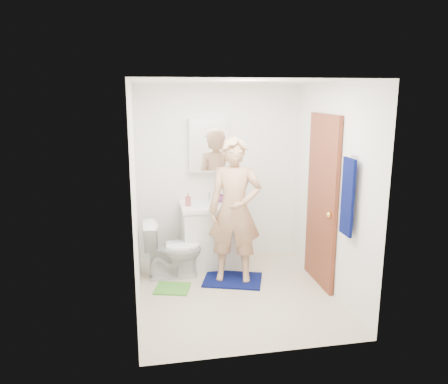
# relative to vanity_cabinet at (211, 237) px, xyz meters

# --- Properties ---
(floor) EXTENTS (2.20, 2.40, 0.02)m
(floor) POSITION_rel_vanity_cabinet_xyz_m (0.15, -0.91, -0.41)
(floor) COLOR beige
(floor) RESTS_ON ground
(ceiling) EXTENTS (2.20, 2.40, 0.02)m
(ceiling) POSITION_rel_vanity_cabinet_xyz_m (0.15, -0.91, 2.01)
(ceiling) COLOR white
(ceiling) RESTS_ON ground
(wall_back) EXTENTS (2.20, 0.02, 2.40)m
(wall_back) POSITION_rel_vanity_cabinet_xyz_m (0.15, 0.30, 0.80)
(wall_back) COLOR white
(wall_back) RESTS_ON ground
(wall_front) EXTENTS (2.20, 0.02, 2.40)m
(wall_front) POSITION_rel_vanity_cabinet_xyz_m (0.15, -2.12, 0.80)
(wall_front) COLOR white
(wall_front) RESTS_ON ground
(wall_left) EXTENTS (0.02, 2.40, 2.40)m
(wall_left) POSITION_rel_vanity_cabinet_xyz_m (-0.96, -0.91, 0.80)
(wall_left) COLOR white
(wall_left) RESTS_ON ground
(wall_right) EXTENTS (0.02, 2.40, 2.40)m
(wall_right) POSITION_rel_vanity_cabinet_xyz_m (1.26, -0.91, 0.80)
(wall_right) COLOR white
(wall_right) RESTS_ON ground
(vanity_cabinet) EXTENTS (0.75, 0.55, 0.80)m
(vanity_cabinet) POSITION_rel_vanity_cabinet_xyz_m (0.00, 0.00, 0.00)
(vanity_cabinet) COLOR white
(vanity_cabinet) RESTS_ON floor
(countertop) EXTENTS (0.79, 0.59, 0.05)m
(countertop) POSITION_rel_vanity_cabinet_xyz_m (0.00, 0.00, 0.43)
(countertop) COLOR white
(countertop) RESTS_ON vanity_cabinet
(sink_basin) EXTENTS (0.40, 0.40, 0.03)m
(sink_basin) POSITION_rel_vanity_cabinet_xyz_m (0.00, 0.00, 0.44)
(sink_basin) COLOR white
(sink_basin) RESTS_ON countertop
(faucet) EXTENTS (0.03, 0.03, 0.12)m
(faucet) POSITION_rel_vanity_cabinet_xyz_m (0.00, 0.18, 0.51)
(faucet) COLOR silver
(faucet) RESTS_ON countertop
(medicine_cabinet) EXTENTS (0.50, 0.12, 0.70)m
(medicine_cabinet) POSITION_rel_vanity_cabinet_xyz_m (0.00, 0.22, 1.20)
(medicine_cabinet) COLOR white
(medicine_cabinet) RESTS_ON wall_back
(mirror_panel) EXTENTS (0.46, 0.01, 0.66)m
(mirror_panel) POSITION_rel_vanity_cabinet_xyz_m (0.00, 0.16, 1.20)
(mirror_panel) COLOR white
(mirror_panel) RESTS_ON wall_back
(door) EXTENTS (0.05, 0.80, 2.05)m
(door) POSITION_rel_vanity_cabinet_xyz_m (1.22, -0.76, 0.62)
(door) COLOR brown
(door) RESTS_ON ground
(door_knob) EXTENTS (0.07, 0.07, 0.07)m
(door_knob) POSITION_rel_vanity_cabinet_xyz_m (1.18, -1.08, 0.55)
(door_knob) COLOR gold
(door_knob) RESTS_ON door
(towel) EXTENTS (0.03, 0.24, 0.80)m
(towel) POSITION_rel_vanity_cabinet_xyz_m (1.18, -1.48, 0.85)
(towel) COLOR #08104E
(towel) RESTS_ON wall_right
(towel_hook) EXTENTS (0.06, 0.02, 0.02)m
(towel_hook) POSITION_rel_vanity_cabinet_xyz_m (1.22, -1.48, 1.27)
(towel_hook) COLOR silver
(towel_hook) RESTS_ON wall_right
(toilet) EXTENTS (0.72, 0.41, 0.73)m
(toilet) POSITION_rel_vanity_cabinet_xyz_m (-0.53, -0.28, -0.04)
(toilet) COLOR white
(toilet) RESTS_ON floor
(bath_mat) EXTENTS (0.83, 0.70, 0.02)m
(bath_mat) POSITION_rel_vanity_cabinet_xyz_m (0.18, -0.55, -0.39)
(bath_mat) COLOR #08104E
(bath_mat) RESTS_ON floor
(green_rug) EXTENTS (0.47, 0.43, 0.02)m
(green_rug) POSITION_rel_vanity_cabinet_xyz_m (-0.57, -0.66, -0.39)
(green_rug) COLOR #4FA436
(green_rug) RESTS_ON floor
(soap_dispenser) EXTENTS (0.09, 0.09, 0.17)m
(soap_dispenser) POSITION_rel_vanity_cabinet_xyz_m (-0.30, -0.01, 0.53)
(soap_dispenser) COLOR #B35356
(soap_dispenser) RESTS_ON countertop
(toothbrush_cup) EXTENTS (0.15, 0.15, 0.10)m
(toothbrush_cup) POSITION_rel_vanity_cabinet_xyz_m (0.13, 0.10, 0.50)
(toothbrush_cup) COLOR #8D408E
(toothbrush_cup) RESTS_ON countertop
(man) EXTENTS (0.73, 0.57, 1.76)m
(man) POSITION_rel_vanity_cabinet_xyz_m (0.21, -0.54, 0.50)
(man) COLOR tan
(man) RESTS_ON bath_mat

